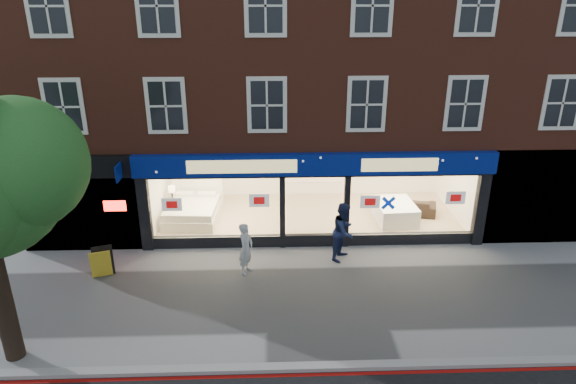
{
  "coord_description": "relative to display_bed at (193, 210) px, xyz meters",
  "views": [
    {
      "loc": [
        -1.41,
        -12.2,
        8.16
      ],
      "look_at": [
        -0.89,
        2.5,
        2.18
      ],
      "focal_mm": 32.0,
      "sensor_mm": 36.0,
      "label": 1
    }
  ],
  "objects": [
    {
      "name": "a_board",
      "position": [
        -2.19,
        -3.79,
        0.0
      ],
      "size": [
        0.7,
        0.56,
        0.93
      ],
      "primitive_type": "cube",
      "rotation": [
        0.0,
        0.0,
        0.31
      ],
      "color": "gold",
      "rests_on": "ground"
    },
    {
      "name": "ground",
      "position": [
        4.29,
        -5.13,
        -0.46
      ],
      "size": [
        120.0,
        120.0,
        0.0
      ],
      "primitive_type": "plane",
      "color": "gray",
      "rests_on": "ground"
    },
    {
      "name": "showroom_floor",
      "position": [
        4.29,
        0.12,
        -0.41
      ],
      "size": [
        11.0,
        4.5,
        0.1
      ],
      "primitive_type": "cube",
      "color": "tan",
      "rests_on": "ground"
    },
    {
      "name": "bedside_table",
      "position": [
        -0.81,
        0.46,
        -0.09
      ],
      "size": [
        0.55,
        0.55,
        0.55
      ],
      "primitive_type": "cube",
      "rotation": [
        0.0,
        0.0,
        -0.26
      ],
      "color": "brown",
      "rests_on": "showroom_floor"
    },
    {
      "name": "mattress_stack",
      "position": [
        7.39,
        -0.39,
        -0.02
      ],
      "size": [
        1.46,
        1.8,
        0.68
      ],
      "rotation": [
        0.0,
        0.0,
        0.07
      ],
      "color": "white",
      "rests_on": "showroom_floor"
    },
    {
      "name": "pedestrian_grey",
      "position": [
        2.1,
        -3.72,
        0.35
      ],
      "size": [
        0.58,
        0.69,
        1.63
      ],
      "primitive_type": "imported",
      "rotation": [
        0.0,
        0.0,
        1.2
      ],
      "color": "#ACAFB4",
      "rests_on": "ground"
    },
    {
      "name": "kerb_line",
      "position": [
        4.29,
        -8.23,
        -0.46
      ],
      "size": [
        60.0,
        0.1,
        0.01
      ],
      "primitive_type": "cube",
      "color": "#8C0A07",
      "rests_on": "ground"
    },
    {
      "name": "pedestrian_blue",
      "position": [
        5.16,
        -2.94,
        0.49
      ],
      "size": [
        1.09,
        1.16,
        1.9
      ],
      "primitive_type": "imported",
      "rotation": [
        0.0,
        0.0,
        1.03
      ],
      "color": "#192246",
      "rests_on": "ground"
    },
    {
      "name": "kerb_stone",
      "position": [
        4.29,
        -8.03,
        -0.4
      ],
      "size": [
        60.0,
        0.25,
        0.12
      ],
      "primitive_type": "cube",
      "color": "gray",
      "rests_on": "ground"
    },
    {
      "name": "sofa",
      "position": [
        7.99,
        0.24,
        -0.05
      ],
      "size": [
        2.29,
        1.39,
        0.62
      ],
      "primitive_type": "imported",
      "rotation": [
        0.0,
        0.0,
        2.86
      ],
      "color": "black",
      "rests_on": "showroom_floor"
    },
    {
      "name": "building",
      "position": [
        4.28,
        1.8,
        6.21
      ],
      "size": [
        19.0,
        8.26,
        10.3
      ],
      "color": "brown",
      "rests_on": "ground"
    },
    {
      "name": "display_bed",
      "position": [
        0.0,
        0.0,
        0.0
      ],
      "size": [
        2.03,
        2.4,
        1.3
      ],
      "rotation": [
        0.0,
        0.0,
        -0.06
      ],
      "color": "white",
      "rests_on": "showroom_floor"
    }
  ]
}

